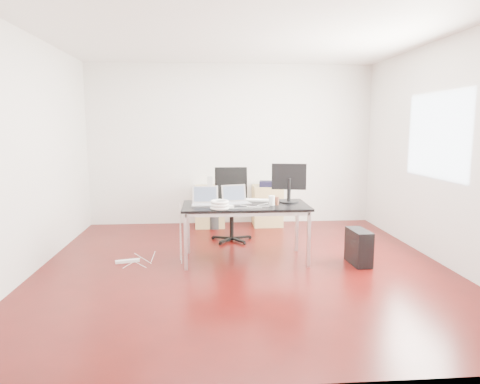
{
  "coord_description": "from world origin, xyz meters",
  "views": [
    {
      "loc": [
        -0.44,
        -5.09,
        1.7
      ],
      "look_at": [
        0.0,
        0.55,
        0.85
      ],
      "focal_mm": 32.0,
      "sensor_mm": 36.0,
      "label": 1
    }
  ],
  "objects": [
    {
      "name": "cable_coil",
      "position": [
        -0.29,
        -0.02,
        0.78
      ],
      "size": [
        0.24,
        0.24,
        0.11
      ],
      "rotation": [
        0.0,
        0.0,
        -0.17
      ],
      "color": "white",
      "rests_on": "desk"
    },
    {
      "name": "desk",
      "position": [
        0.05,
        0.26,
        0.68
      ],
      "size": [
        1.6,
        0.8,
        0.73
      ],
      "color": "black",
      "rests_on": "ground"
    },
    {
      "name": "filing_cabinet_left",
      "position": [
        -0.39,
        2.23,
        0.35
      ],
      "size": [
        0.5,
        0.5,
        0.7
      ],
      "primitive_type": "cube",
      "color": "tan",
      "rests_on": "ground"
    },
    {
      "name": "power_adapter",
      "position": [
        -0.15,
        0.07,
        0.74
      ],
      "size": [
        0.08,
        0.08,
        0.03
      ],
      "primitive_type": "cube",
      "rotation": [
        0.0,
        0.0,
        0.19
      ],
      "color": "white",
      "rests_on": "desk"
    },
    {
      "name": "monitor",
      "position": [
        0.63,
        0.39,
        1.01
      ],
      "size": [
        0.45,
        0.26,
        0.51
      ],
      "rotation": [
        0.0,
        0.0,
        -0.19
      ],
      "color": "black",
      "rests_on": "desk"
    },
    {
      "name": "room_shell",
      "position": [
        0.04,
        0.0,
        1.4
      ],
      "size": [
        5.0,
        5.0,
        5.0
      ],
      "color": "#370706",
      "rests_on": "ground"
    },
    {
      "name": "wastebasket",
      "position": [
        -0.32,
        2.07,
        0.14
      ],
      "size": [
        0.32,
        0.32,
        0.28
      ],
      "primitive_type": "cylinder",
      "rotation": [
        0.0,
        0.0,
        -0.41
      ],
      "color": "black",
      "rests_on": "ground"
    },
    {
      "name": "cup_brown",
      "position": [
        0.43,
        0.22,
        0.78
      ],
      "size": [
        0.1,
        0.1,
        0.1
      ],
      "primitive_type": "cylinder",
      "rotation": [
        0.0,
        0.0,
        -0.32
      ],
      "color": "#592D1E",
      "rests_on": "desk"
    },
    {
      "name": "keyboard",
      "position": [
        0.2,
        0.53,
        0.74
      ],
      "size": [
        0.46,
        0.24,
        0.02
      ],
      "primitive_type": "cube",
      "rotation": [
        0.0,
        0.0,
        -0.25
      ],
      "color": "white",
      "rests_on": "desk"
    },
    {
      "name": "cup_white",
      "position": [
        0.38,
        0.2,
        0.79
      ],
      "size": [
        0.1,
        0.1,
        0.12
      ],
      "primitive_type": "cylinder",
      "rotation": [
        0.0,
        0.0,
        0.27
      ],
      "color": "white",
      "rests_on": "desk"
    },
    {
      "name": "laptop_right",
      "position": [
        -0.07,
        0.36,
        0.79
      ],
      "size": [
        0.39,
        0.34,
        0.23
      ],
      "rotation": [
        0.0,
        0.0,
        0.28
      ],
      "color": "silver",
      "rests_on": "desk"
    },
    {
      "name": "speaker",
      "position": [
        -0.39,
        2.16,
        0.79
      ],
      "size": [
        0.09,
        0.08,
        0.18
      ],
      "primitive_type": "cube",
      "rotation": [
        0.0,
        0.0,
        -0.02
      ],
      "color": "#9E9E9E",
      "rests_on": "filing_cabinet_left"
    },
    {
      "name": "filing_cabinet_right",
      "position": [
        0.61,
        2.23,
        0.35
      ],
      "size": [
        0.5,
        0.5,
        0.7
      ],
      "primitive_type": "cube",
      "color": "tan",
      "rests_on": "ground"
    },
    {
      "name": "laptop_left",
      "position": [
        -0.47,
        0.29,
        0.79
      ],
      "size": [
        0.34,
        0.26,
        0.23
      ],
      "rotation": [
        0.0,
        0.0,
        -0.02
      ],
      "color": "silver",
      "rests_on": "desk"
    },
    {
      "name": "navy_garment",
      "position": [
        0.62,
        2.16,
        0.74
      ],
      "size": [
        0.34,
        0.29,
        0.09
      ],
      "primitive_type": "cube",
      "rotation": [
        0.0,
        0.0,
        -0.17
      ],
      "color": "black",
      "rests_on": "filing_cabinet_right"
    },
    {
      "name": "office_chair",
      "position": [
        -0.07,
        1.31,
        0.61
      ],
      "size": [
        0.49,
        0.51,
        1.08
      ],
      "rotation": [
        0.0,
        0.0,
        -0.02
      ],
      "color": "black",
      "rests_on": "ground"
    },
    {
      "name": "pc_tower",
      "position": [
        1.45,
        -0.02,
        0.22
      ],
      "size": [
        0.23,
        0.46,
        0.44
      ],
      "primitive_type": "cube",
      "rotation": [
        0.0,
        0.0,
        0.06
      ],
      "color": "black",
      "rests_on": "ground"
    },
    {
      "name": "power_strip",
      "position": [
        -1.46,
        0.26,
        0.02
      ],
      "size": [
        0.31,
        0.13,
        0.04
      ],
      "primitive_type": "cube",
      "rotation": [
        0.0,
        0.0,
        0.25
      ],
      "color": "white",
      "rests_on": "ground"
    }
  ]
}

